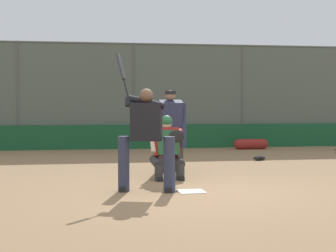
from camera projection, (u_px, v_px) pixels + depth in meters
The scene contains 10 objects.
ground_plane at pixel (191, 192), 9.28m from camera, with size 160.00×160.00×0.00m, color #93704C.
home_plate_marker at pixel (191, 191), 9.28m from camera, with size 0.43×0.43×0.01m, color white.
backstop_fence at pixel (134, 93), 17.80m from camera, with size 21.57×0.08×3.35m.
padding_wall at pixel (134, 137), 17.76m from camera, with size 21.06×0.18×0.75m, color #19512D.
bleachers_beyond at pixel (84, 130), 20.06m from camera, with size 15.05×2.50×1.48m.
batter_at_plate at pixel (146, 135), 9.27m from camera, with size 0.92×0.90×2.33m.
catcher_behind_plate at pixel (167, 146), 10.74m from camera, with size 0.65×0.77×1.23m.
umpire_home at pixel (170, 128), 11.85m from camera, with size 0.70×0.44×1.73m.
fielding_glove_on_dirt at pixel (259, 158), 14.26m from camera, with size 0.32×0.24×0.11m.
equipment_bag_dugout_side at pixel (251, 144), 17.56m from camera, with size 1.12×0.32×0.32m.
Camera 1 is at (1.93, 9.03, 1.50)m, focal length 60.00 mm.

